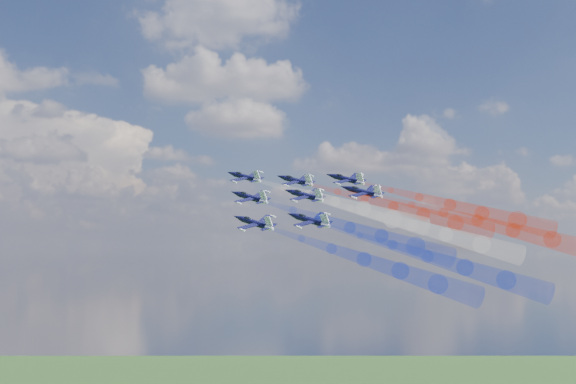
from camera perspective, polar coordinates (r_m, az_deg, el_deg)
name	(u,v)px	position (r m, az deg, el deg)	size (l,w,h in m)	color
jet_lead	(245,177)	(188.66, -3.59, 1.26)	(10.63, 13.29, 3.54)	black
trail_lead	(335,202)	(168.77, 3.92, -0.81)	(4.43, 50.94, 4.43)	white
jet_inner_left	(250,197)	(173.66, -3.14, -0.45)	(10.63, 13.29, 3.54)	black
trail_inner_left	(350,227)	(154.32, 5.14, -2.93)	(4.43, 50.94, 4.43)	#172EC8
jet_inner_right	(296,181)	(186.20, 0.66, 0.95)	(10.63, 13.29, 3.54)	black
trail_inner_right	(393,206)	(168.25, 8.71, -1.17)	(4.43, 50.94, 4.43)	red
jet_outer_left	(255,223)	(159.96, -2.78, -2.58)	(10.63, 13.29, 3.54)	black
trail_outer_left	(364,259)	(141.25, 6.36, -5.57)	(4.43, 50.94, 4.43)	#172EC8
jet_center_third	(305,195)	(172.66, 1.41, -0.28)	(10.63, 13.29, 3.54)	black
trail_center_third	(412,225)	(155.36, 10.24, -2.72)	(4.43, 50.94, 4.43)	white
jet_outer_right	(346,179)	(186.48, 4.87, 1.07)	(10.63, 13.29, 3.54)	black
trail_outer_right	(450,205)	(170.46, 13.28, -1.02)	(4.43, 50.94, 4.43)	red
jet_rear_left	(310,220)	(160.07, 1.82, -2.36)	(10.63, 13.29, 3.54)	black
trail_rear_left	(427,256)	(143.41, 11.48, -5.25)	(4.43, 50.94, 4.43)	#172EC8
jet_rear_right	(363,192)	(174.02, 6.22, 0.00)	(10.63, 13.29, 3.54)	black
trail_rear_right	(477,221)	(158.94, 15.40, -2.35)	(4.43, 50.94, 4.43)	red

